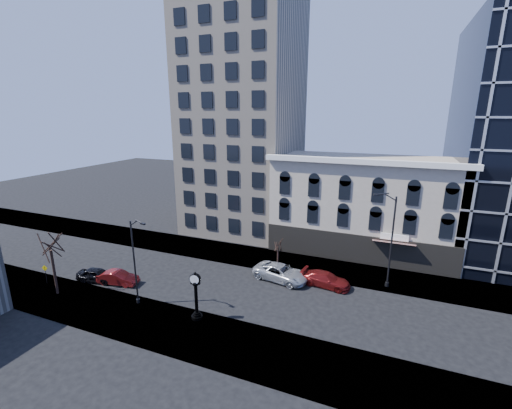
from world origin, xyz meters
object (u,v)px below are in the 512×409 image
at_px(street_lamp_near, 136,240).
at_px(car_near_a, 97,275).
at_px(car_near_b, 118,278).
at_px(street_clock, 196,298).
at_px(warning_sign, 45,271).

bearing_deg(street_lamp_near, car_near_a, -179.35).
distance_m(street_lamp_near, car_near_b, 8.21).
bearing_deg(car_near_b, street_lamp_near, -126.23).
relative_size(street_clock, warning_sign, 2.11).
height_order(car_near_a, car_near_b, car_near_a).
height_order(street_lamp_near, warning_sign, street_lamp_near).
height_order(street_lamp_near, car_near_a, street_lamp_near).
relative_size(car_near_a, car_near_b, 1.01).
bearing_deg(car_near_a, car_near_b, -91.85).
relative_size(warning_sign, car_near_a, 0.49).
distance_m(car_near_a, car_near_b, 2.49).
xyz_separation_m(street_lamp_near, car_near_a, (-7.63, 2.12, -5.83)).
xyz_separation_m(car_near_a, car_near_b, (2.45, 0.40, -0.03)).
height_order(street_clock, car_near_b, street_clock).
xyz_separation_m(street_clock, warning_sign, (-17.90, -0.46, -0.55)).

